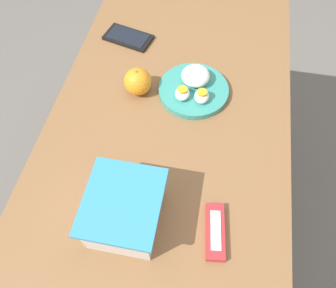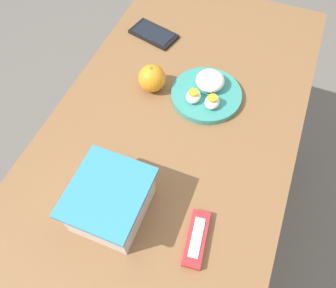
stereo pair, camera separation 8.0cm
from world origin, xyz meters
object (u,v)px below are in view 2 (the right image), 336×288
orange_fruit (152,78)px  cell_phone (154,34)px  candy_bar (196,239)px  food_container (111,202)px  rice_plate (207,92)px

orange_fruit → cell_phone: 0.23m
cell_phone → candy_bar: bearing=-149.2°
food_container → candy_bar: bearing=-88.5°
orange_fruit → cell_phone: (0.21, 0.08, -0.03)m
cell_phone → rice_plate: bearing=-127.4°
rice_plate → candy_bar: (-0.39, -0.10, -0.01)m
food_container → orange_fruit: size_ratio=2.26×
food_container → candy_bar: 0.20m
candy_bar → rice_plate: bearing=15.0°
orange_fruit → cell_phone: orange_fruit is taller
food_container → candy_bar: food_container is taller
rice_plate → food_container: bearing=167.2°
cell_phone → orange_fruit: bearing=-157.9°
orange_fruit → food_container: bearing=-170.5°
food_container → cell_phone: size_ratio=1.06×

